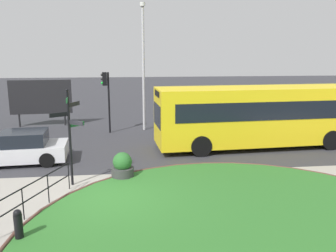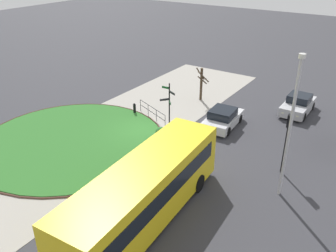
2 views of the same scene
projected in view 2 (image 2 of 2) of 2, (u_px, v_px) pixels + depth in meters
The scene contains 14 objects.
ground at pixel (142, 131), 25.99m from camera, with size 120.00×120.00×0.00m, color #333338.
sidewalk_paving at pixel (124, 125), 26.87m from camera, with size 32.00×8.45×0.02m, color #9E998E.
grass_island at pixel (71, 140), 24.61m from camera, with size 12.56×12.56×0.10m, color #2D6B28.
grass_kerb_ring at pixel (71, 140), 24.61m from camera, with size 12.87×12.87×0.11m, color brown.
signpost_directional at pixel (169, 103), 25.31m from camera, with size 1.15×1.23×3.56m.
bollard_foreground at pixel (135, 108), 28.56m from camera, with size 0.22×0.22×0.88m.
railing_grass_edge at pixel (152, 111), 27.59m from camera, with size 1.44×3.42×0.99m.
bus_yellow at pixel (145, 191), 16.81m from camera, with size 10.65×3.17×3.09m.
car_near_lane at pixel (223, 118), 26.40m from camera, with size 4.04×2.17×1.42m.
car_far_lane at pixel (298, 105), 28.66m from camera, with size 4.10×1.95×1.48m.
traffic_light_near at pixel (288, 131), 20.17m from camera, with size 0.49×0.29×3.66m.
lamppost_tall at pixel (291, 125), 17.53m from camera, with size 0.32×0.32×7.70m.
planter_near_signpost at pixel (161, 135), 24.44m from camera, with size 0.87×0.87×1.04m.
street_tree_bare at pixel (201, 83), 30.57m from camera, with size 0.84×1.07×2.99m.
Camera 2 is at (18.14, 14.42, 11.92)m, focal length 38.22 mm.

